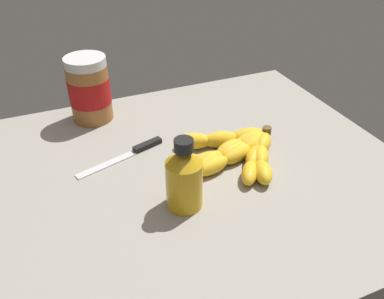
{
  "coord_description": "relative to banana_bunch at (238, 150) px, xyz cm",
  "views": [
    {
      "loc": [
        -28.61,
        -60.25,
        49.69
      ],
      "look_at": [
        -3.33,
        -0.02,
        4.98
      ],
      "focal_mm": 36.95,
      "sensor_mm": 36.0,
      "label": 1
    }
  ],
  "objects": [
    {
      "name": "honey_bottle",
      "position": [
        -16.27,
        -9.71,
        4.61
      ],
      "size": [
        6.66,
        6.66,
        14.2
      ],
      "color": "gold",
      "rests_on": "ground_plane"
    },
    {
      "name": "ground_plane",
      "position": [
        -7.54,
        -0.42,
        -4.07
      ],
      "size": [
        82.0,
        75.15,
        4.72
      ],
      "primitive_type": "cube",
      "color": "gray"
    },
    {
      "name": "butter_knife",
      "position": [
        -21.71,
        9.51,
        -1.25
      ],
      "size": [
        20.43,
        7.82,
        1.2
      ],
      "color": "silver",
      "rests_on": "ground_plane"
    },
    {
      "name": "peanut_butter_jar",
      "position": [
        -25.47,
        28.84,
        6.19
      ],
      "size": [
        10.03,
        10.03,
        16.04
      ],
      "color": "#9E602D",
      "rests_on": "ground_plane"
    },
    {
      "name": "banana_bunch",
      "position": [
        0.0,
        0.0,
        0.0
      ],
      "size": [
        22.36,
        22.48,
        3.68
      ],
      "color": "gold",
      "rests_on": "ground_plane"
    }
  ]
}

